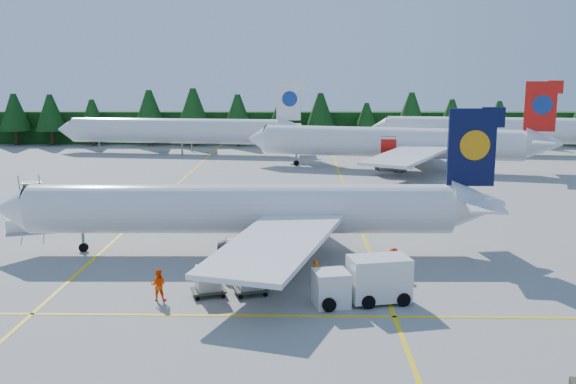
{
  "coord_description": "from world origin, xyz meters",
  "views": [
    {
      "loc": [
        0.86,
        -39.33,
        13.11
      ],
      "look_at": [
        -0.21,
        12.52,
        3.5
      ],
      "focal_mm": 40.0,
      "sensor_mm": 36.0,
      "label": 1
    }
  ],
  "objects_px": {
    "airliner_navy": "(232,210)",
    "airstairs": "(31,219)",
    "service_truck": "(362,281)",
    "airliner_red": "(385,143)"
  },
  "relations": [
    {
      "from": "airliner_navy",
      "to": "airstairs",
      "type": "relative_size",
      "value": 6.22
    },
    {
      "from": "airstairs",
      "to": "service_truck",
      "type": "bearing_deg",
      "value": -52.67
    },
    {
      "from": "airliner_red",
      "to": "service_truck",
      "type": "bearing_deg",
      "value": -85.05
    },
    {
      "from": "airliner_red",
      "to": "service_truck",
      "type": "distance_m",
      "value": 53.94
    },
    {
      "from": "airstairs",
      "to": "service_truck",
      "type": "xyz_separation_m",
      "value": [
        26.75,
        -17.77,
        0.56
      ]
    },
    {
      "from": "airliner_navy",
      "to": "airliner_red",
      "type": "bearing_deg",
      "value": 67.49
    },
    {
      "from": "service_truck",
      "to": "airliner_navy",
      "type": "bearing_deg",
      "value": 116.37
    },
    {
      "from": "airliner_navy",
      "to": "service_truck",
      "type": "bearing_deg",
      "value": -52.15
    },
    {
      "from": "airliner_red",
      "to": "airstairs",
      "type": "xyz_separation_m",
      "value": [
        -34.85,
        -35.51,
        -2.88
      ]
    },
    {
      "from": "airliner_red",
      "to": "airliner_navy",
      "type": "bearing_deg",
      "value": -97.82
    }
  ]
}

